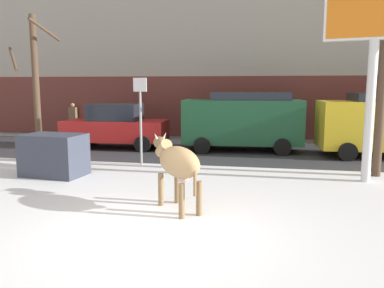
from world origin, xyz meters
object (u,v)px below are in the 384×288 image
Objects in this scene: billboard at (376,17)px; street_sign at (141,114)px; pedestrian_near_billboard at (73,120)px; dumpster at (54,155)px; bare_tree_left_lot at (383,78)px; bare_tree_right_lot at (35,85)px; car_darkgreen_van at (243,120)px; cow_tan at (178,163)px; car_red_sedan at (116,126)px.

billboard is 7.28m from street_sign.
pedestrian_near_billboard is 8.35m from dumpster.
bare_tree_left_lot reaches higher than street_sign.
street_sign is at bearing 1.86° from bare_tree_right_lot.
car_darkgreen_van is at bearing 128.55° from billboard.
cow_tan is 12.56m from pedestrian_near_billboard.
billboard is at bearing 36.67° from cow_tan.
pedestrian_near_billboard is at bearing 106.44° from bare_tree_right_lot.
car_red_sedan is at bearing -38.09° from pedestrian_near_billboard.
car_darkgreen_van is 2.77× the size of dumpster.
car_red_sedan is 3.94m from bare_tree_right_lot.
dumpster is (3.36, -7.64, -0.28)m from pedestrian_near_billboard.
billboard is 9.45m from dumpster.
bare_tree_right_lot reaches higher than pedestrian_near_billboard.
car_darkgreen_van is 1.67× the size of street_sign.
street_sign is (-6.69, 1.11, -2.64)m from billboard.
dumpster is (-4.19, 2.40, -0.39)m from cow_tan.
bare_tree_left_lot is 7.26m from street_sign.
pedestrian_near_billboard reaches higher than cow_tan.
bare_tree_right_lot is at bearing 174.51° from billboard.
billboard is 1.14× the size of bare_tree_right_lot.
pedestrian_near_billboard is (-8.40, 2.21, -0.36)m from car_darkgreen_van.
street_sign is (-2.24, 4.43, 0.68)m from cow_tan.
car_red_sedan is at bearing 159.70° from bare_tree_left_lot.
cow_tan is at bearing -59.99° from car_red_sedan.
bare_tree_right_lot is (1.69, -5.73, 1.71)m from pedestrian_near_billboard.
pedestrian_near_billboard is 1.02× the size of dumpster.
cow_tan is 1.02× the size of dumpster.
billboard is 10.50m from bare_tree_right_lot.
cow_tan is 6.47m from billboard.
car_darkgreen_van is at bearing 47.10° from dumpster.
pedestrian_near_billboard is at bearing 165.28° from car_darkgreen_van.
dumpster is (1.67, -1.91, -1.99)m from bare_tree_right_lot.
dumpster is at bearing -48.84° from bare_tree_right_lot.
pedestrian_near_billboard is (-3.20, 2.50, -0.03)m from car_red_sedan.
bare_tree_left_lot is at bearing -25.46° from pedestrian_near_billboard.
bare_tree_right_lot is at bearing 131.16° from dumpster.
cow_tan is at bearing -140.19° from bare_tree_left_lot.
bare_tree_left_lot reaches higher than car_darkgreen_van.
street_sign is (2.11, -3.11, 0.76)m from car_red_sedan.
car_red_sedan is (-8.81, 4.22, -3.41)m from billboard.
bare_tree_right_lot is at bearing -178.14° from street_sign.
cow_tan is 0.31× the size of billboard.
dumpster is (-5.05, -5.43, -0.64)m from car_darkgreen_van.
cow_tan is 7.44m from bare_tree_right_lot.
car_darkgreen_van is 4.62m from street_sign.
car_darkgreen_van reaches higher than dumpster.
billboard reaches higher than car_darkgreen_van.
billboard is at bearing -120.78° from bare_tree_left_lot.
billboard is at bearing 6.05° from dumpster.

